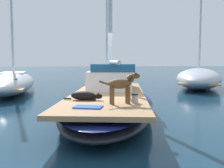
# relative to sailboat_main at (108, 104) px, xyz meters

# --- Properties ---
(ground_plane) EXTENTS (120.00, 120.00, 0.00)m
(ground_plane) POSITION_rel_sailboat_main_xyz_m (0.00, 0.00, -0.34)
(ground_plane) COLOR #143347
(sailboat_main) EXTENTS (3.63, 7.54, 0.66)m
(sailboat_main) POSITION_rel_sailboat_main_xyz_m (0.00, 0.00, 0.00)
(sailboat_main) COLOR black
(sailboat_main) RESTS_ON ground
(cabin_house) EXTENTS (1.73, 2.42, 0.84)m
(cabin_house) POSITION_rel_sailboat_main_xyz_m (0.19, 1.10, 0.67)
(cabin_house) COLOR silver
(cabin_house) RESTS_ON sailboat_main
(dog_black) EXTENTS (0.95, 0.38, 0.22)m
(dog_black) POSITION_rel_sailboat_main_xyz_m (-0.70, -1.39, 0.43)
(dog_black) COLOR black
(dog_black) RESTS_ON sailboat_main
(dog_brown) EXTENTS (0.94, 0.30, 0.70)m
(dog_brown) POSITION_rel_sailboat_main_xyz_m (0.11, -2.02, 0.75)
(dog_brown) COLOR brown
(dog_brown) RESTS_ON sailboat_main
(deck_winch) EXTENTS (0.16, 0.16, 0.21)m
(deck_winch) POSITION_rel_sailboat_main_xyz_m (0.42, -1.91, 0.42)
(deck_winch) COLOR #B7B7BC
(deck_winch) RESTS_ON sailboat_main
(coiled_rope) EXTENTS (0.32, 0.32, 0.04)m
(coiled_rope) POSITION_rel_sailboat_main_xyz_m (-0.71, -0.89, 0.35)
(coiled_rope) COLOR beige
(coiled_rope) RESTS_ON sailboat_main
(deck_towel) EXTENTS (0.64, 0.50, 0.03)m
(deck_towel) POSITION_rel_sailboat_main_xyz_m (-0.64, -2.41, 0.34)
(deck_towel) COLOR blue
(deck_towel) RESTS_ON sailboat_main
(moored_boat_starboard_side) EXTENTS (4.79, 6.70, 5.90)m
(moored_boat_starboard_side) POSITION_rel_sailboat_main_xyz_m (5.89, 6.89, 0.26)
(moored_boat_starboard_side) COLOR #B2B7C1
(moored_boat_starboard_side) RESTS_ON ground
(moored_boat_port_side) EXTENTS (2.82, 7.11, 7.73)m
(moored_boat_port_side) POSITION_rel_sailboat_main_xyz_m (-4.22, 5.63, 0.22)
(moored_boat_port_side) COLOR #B2B7C1
(moored_boat_port_side) RESTS_ON ground
(moored_boat_far_astern) EXTENTS (3.11, 7.42, 6.40)m
(moored_boat_far_astern) POSITION_rel_sailboat_main_xyz_m (0.93, 10.90, 0.25)
(moored_boat_far_astern) COLOR #B2B7C1
(moored_boat_far_astern) RESTS_ON ground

